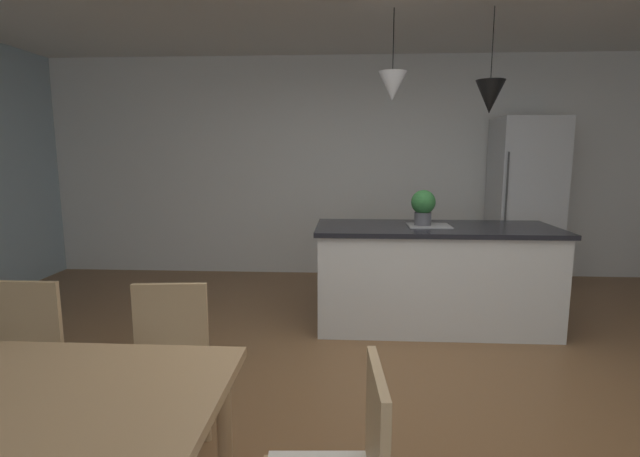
{
  "coord_description": "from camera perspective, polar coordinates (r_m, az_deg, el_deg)",
  "views": [
    {
      "loc": [
        -0.3,
        -2.74,
        1.53
      ],
      "look_at": [
        -0.45,
        -0.04,
        1.1
      ],
      "focal_mm": 26.55,
      "sensor_mm": 36.0,
      "label": 1
    }
  ],
  "objects": [
    {
      "name": "ground_plane",
      "position": [
        3.16,
        8.8,
        -20.42
      ],
      "size": [
        10.0,
        8.4,
        0.04
      ],
      "primitive_type": "cube",
      "color": "brown"
    },
    {
      "name": "wall_back_kitchen",
      "position": [
        6.01,
        6.18,
        7.31
      ],
      "size": [
        10.0,
        0.12,
        2.7
      ],
      "primitive_type": "cube",
      "color": "silver",
      "rests_on": "ground_plane"
    },
    {
      "name": "chair_far_left",
      "position": [
        2.94,
        -33.12,
        -13.51
      ],
      "size": [
        0.4,
        0.4,
        0.87
      ],
      "color": "tan",
      "rests_on": "ground_plane"
    },
    {
      "name": "chair_far_right",
      "position": [
        2.56,
        -18.11,
        -15.69
      ],
      "size": [
        0.44,
        0.44,
        0.87
      ],
      "color": "tan",
      "rests_on": "ground_plane"
    },
    {
      "name": "kitchen_island",
      "position": [
        4.32,
        13.55,
        -5.51
      ],
      "size": [
        2.07,
        0.83,
        0.91
      ],
      "color": "silver",
      "rests_on": "ground_plane"
    },
    {
      "name": "refrigerator",
      "position": [
        5.99,
        23.4,
        2.92
      ],
      "size": [
        0.72,
        0.67,
        1.93
      ],
      "color": "silver",
      "rests_on": "ground_plane"
    },
    {
      "name": "pendant_over_island_main",
      "position": [
        4.16,
        8.72,
        16.59
      ],
      "size": [
        0.24,
        0.24,
        0.74
      ],
      "color": "black"
    },
    {
      "name": "pendant_over_island_aux",
      "position": [
        4.3,
        19.79,
        14.71
      ],
      "size": [
        0.24,
        0.24,
        0.85
      ],
      "color": "black"
    },
    {
      "name": "potted_plant_on_island",
      "position": [
        4.19,
        12.33,
        2.68
      ],
      "size": [
        0.21,
        0.21,
        0.32
      ],
      "color": "#4C4C51",
      "rests_on": "kitchen_island"
    }
  ]
}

